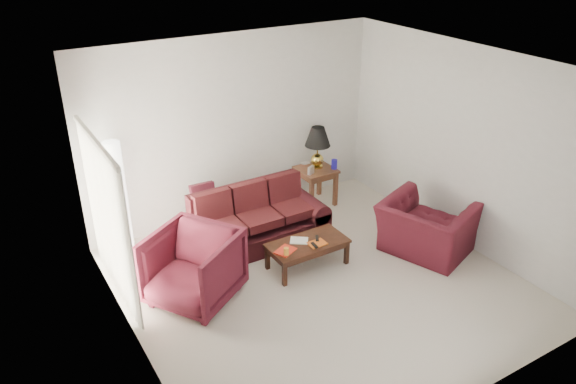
# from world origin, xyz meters

# --- Properties ---
(floor) EXTENTS (5.00, 5.00, 0.00)m
(floor) POSITION_xyz_m (0.00, 0.00, 0.00)
(floor) COLOR beige
(floor) RESTS_ON ground
(blinds) EXTENTS (0.10, 2.00, 2.16)m
(blinds) POSITION_xyz_m (-2.42, 1.30, 1.08)
(blinds) COLOR silver
(blinds) RESTS_ON ground
(sofa) EXTENTS (2.19, 0.97, 0.89)m
(sofa) POSITION_xyz_m (-0.25, 1.36, 0.45)
(sofa) COLOR black
(sofa) RESTS_ON ground
(throw_pillow) EXTENTS (0.39, 0.20, 0.39)m
(throw_pillow) POSITION_xyz_m (-0.80, 2.06, 0.69)
(throw_pillow) COLOR black
(throw_pillow) RESTS_ON sofa
(end_table) EXTENTS (0.65, 0.65, 0.66)m
(end_table) POSITION_xyz_m (1.29, 2.04, 0.33)
(end_table) COLOR #55351D
(end_table) RESTS_ON ground
(table_lamp) EXTENTS (0.54, 0.54, 0.73)m
(table_lamp) POSITION_xyz_m (1.33, 2.09, 1.02)
(table_lamp) COLOR gold
(table_lamp) RESTS_ON end_table
(clock) EXTENTS (0.14, 0.10, 0.14)m
(clock) POSITION_xyz_m (1.09, 1.91, 0.73)
(clock) COLOR silver
(clock) RESTS_ON end_table
(blue_canister) EXTENTS (0.12, 0.12, 0.16)m
(blue_canister) POSITION_xyz_m (1.55, 1.89, 0.74)
(blue_canister) COLOR #1F189E
(blue_canister) RESTS_ON end_table
(picture_frame) EXTENTS (0.12, 0.15, 0.05)m
(picture_frame) POSITION_xyz_m (1.16, 2.20, 0.73)
(picture_frame) COLOR silver
(picture_frame) RESTS_ON end_table
(floor_lamp) EXTENTS (0.37, 0.37, 1.79)m
(floor_lamp) POSITION_xyz_m (-2.03, 2.20, 0.90)
(floor_lamp) COLOR white
(floor_lamp) RESTS_ON ground
(armchair_left) EXTENTS (1.46, 1.45, 0.97)m
(armchair_left) POSITION_xyz_m (-1.60, 0.58, 0.49)
(armchair_left) COLOR #450F1B
(armchair_left) RESTS_ON ground
(armchair_right) EXTENTS (1.44, 1.53, 0.81)m
(armchair_right) POSITION_xyz_m (1.79, -0.12, 0.40)
(armchair_right) COLOR #400E18
(armchair_right) RESTS_ON ground
(coffee_table) EXTENTS (1.22, 0.74, 0.40)m
(coffee_table) POSITION_xyz_m (0.09, 0.46, 0.20)
(coffee_table) COLOR black
(coffee_table) RESTS_ON ground
(magazine_red) EXTENTS (0.35, 0.31, 0.02)m
(magazine_red) POSITION_xyz_m (-0.30, 0.42, 0.41)
(magazine_red) COLOR red
(magazine_red) RESTS_ON coffee_table
(magazine_white) EXTENTS (0.31, 0.30, 0.01)m
(magazine_white) POSITION_xyz_m (0.00, 0.55, 0.41)
(magazine_white) COLOR white
(magazine_white) RESTS_ON coffee_table
(magazine_orange) EXTENTS (0.26, 0.19, 0.01)m
(magazine_orange) POSITION_xyz_m (0.18, 0.35, 0.41)
(magazine_orange) COLOR #C85517
(magazine_orange) RESTS_ON coffee_table
(remote_a) EXTENTS (0.06, 0.16, 0.02)m
(remote_a) POSITION_xyz_m (0.10, 0.30, 0.43)
(remote_a) COLOR black
(remote_a) RESTS_ON coffee_table
(remote_b) EXTENTS (0.12, 0.15, 0.02)m
(remote_b) POSITION_xyz_m (0.24, 0.44, 0.43)
(remote_b) COLOR black
(remote_b) RESTS_ON coffee_table
(yellow_glass) EXTENTS (0.09, 0.09, 0.12)m
(yellow_glass) POSITION_xyz_m (-0.35, 0.32, 0.46)
(yellow_glass) COLOR gold
(yellow_glass) RESTS_ON coffee_table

